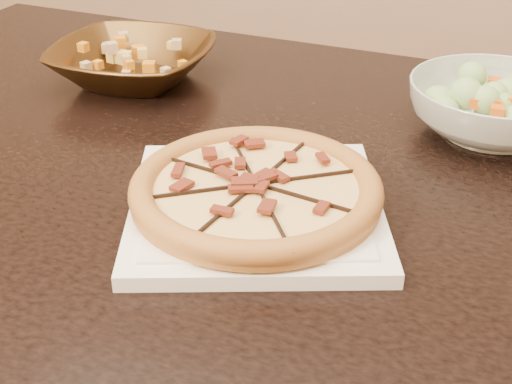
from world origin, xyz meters
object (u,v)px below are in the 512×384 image
(pizza, at_px, (256,189))
(salad_bowl, at_px, (494,109))
(plate, at_px, (256,207))
(dining_table, at_px, (222,209))
(bronze_bowl, at_px, (133,63))

(pizza, xyz_separation_m, salad_bowl, (0.25, 0.31, 0.00))
(plate, relative_size, salad_bowl, 1.50)
(dining_table, height_order, salad_bowl, salad_bowl)
(plate, distance_m, salad_bowl, 0.40)
(dining_table, xyz_separation_m, bronze_bowl, (-0.22, 0.19, 0.13))
(dining_table, xyz_separation_m, pizza, (0.10, -0.15, 0.13))
(pizza, xyz_separation_m, bronze_bowl, (-0.32, 0.34, -0.00))
(plate, xyz_separation_m, pizza, (-0.00, 0.00, 0.02))
(bronze_bowl, xyz_separation_m, salad_bowl, (0.57, -0.03, 0.01))
(dining_table, relative_size, salad_bowl, 6.38)
(plate, bearing_deg, pizza, 159.16)
(plate, distance_m, bronze_bowl, 0.47)
(salad_bowl, bearing_deg, bronze_bowl, 176.68)
(dining_table, xyz_separation_m, plate, (0.10, -0.15, 0.11))
(plate, bearing_deg, dining_table, 123.65)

